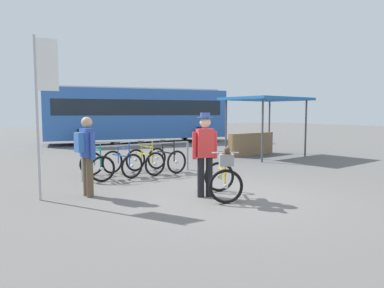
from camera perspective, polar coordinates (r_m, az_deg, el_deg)
name	(u,v)px	position (r m, az deg, el deg)	size (l,w,h in m)	color
ground_plane	(224,198)	(7.19, 5.32, -8.76)	(80.00, 80.00, 0.00)	#605E5B
bike_rack_rail	(140,151)	(9.70, -8.51, -1.20)	(3.20, 0.25, 0.88)	#99999E
racked_bike_teal	(97,165)	(9.46, -15.28, -3.29)	(0.67, 1.09, 0.97)	black
racked_bike_blue	(122,163)	(9.71, -11.37, -3.00)	(0.87, 1.23, 0.98)	black
racked_bike_yellow	(145,161)	(10.00, -7.67, -2.71)	(0.83, 1.18, 0.97)	black
racked_bike_black	(166,159)	(10.33, -4.19, -2.42)	(0.81, 1.18, 0.97)	black
featured_bicycle	(223,175)	(7.04, 5.10, -5.01)	(1.09, 1.26, 1.09)	black
person_with_featured_bike	(205,151)	(7.11, 2.14, -1.14)	(0.51, 0.32, 1.72)	black
pedestrian_with_backpack	(87,151)	(7.45, -16.81, -1.14)	(0.37, 0.53, 1.64)	brown
bus_distant	(138,112)	(20.28, -8.84, 5.12)	(10.28, 4.54, 3.08)	#3366B7
market_stall	(260,121)	(14.13, 10.95, 3.71)	(3.39, 2.70, 2.30)	#4C4C51
banner_flag	(43,86)	(7.44, -23.07, 8.63)	(0.45, 0.05, 3.20)	#B2B2B7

